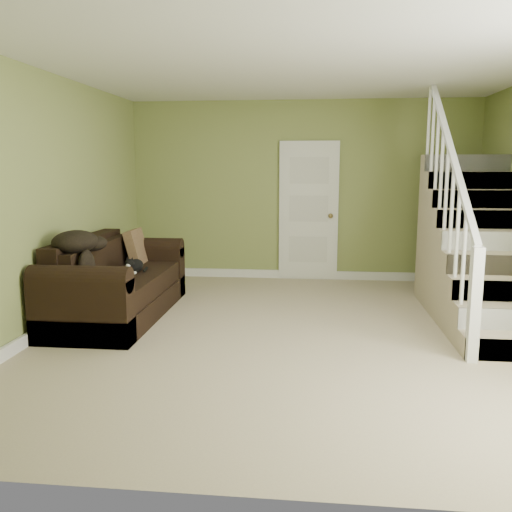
% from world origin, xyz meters
% --- Properties ---
extents(floor, '(5.00, 5.50, 0.01)m').
position_xyz_m(floor, '(0.00, 0.00, 0.00)').
color(floor, tan).
rests_on(floor, ground).
extents(ceiling, '(5.00, 5.50, 0.01)m').
position_xyz_m(ceiling, '(0.00, 0.00, 2.60)').
color(ceiling, white).
rests_on(ceiling, wall_back).
extents(wall_back, '(5.00, 0.04, 2.60)m').
position_xyz_m(wall_back, '(0.00, 2.75, 1.30)').
color(wall_back, olive).
rests_on(wall_back, floor).
extents(wall_front, '(5.00, 0.04, 2.60)m').
position_xyz_m(wall_front, '(0.00, -2.75, 1.30)').
color(wall_front, olive).
rests_on(wall_front, floor).
extents(wall_left, '(0.04, 5.50, 2.60)m').
position_xyz_m(wall_left, '(-2.50, 0.00, 1.30)').
color(wall_left, olive).
rests_on(wall_left, floor).
extents(baseboard_back, '(5.00, 0.04, 0.12)m').
position_xyz_m(baseboard_back, '(0.00, 2.72, 0.06)').
color(baseboard_back, white).
rests_on(baseboard_back, floor).
extents(baseboard_left, '(0.04, 5.50, 0.12)m').
position_xyz_m(baseboard_left, '(-2.47, 0.00, 0.06)').
color(baseboard_left, white).
rests_on(baseboard_left, floor).
extents(door, '(0.86, 0.12, 2.02)m').
position_xyz_m(door, '(0.10, 2.71, 1.01)').
color(door, white).
rests_on(door, floor).
extents(staircase, '(1.00, 2.51, 2.82)m').
position_xyz_m(staircase, '(1.99, 0.97, 0.64)').
color(staircase, tan).
rests_on(staircase, floor).
extents(sofa, '(0.96, 2.23, 0.88)m').
position_xyz_m(sofa, '(-2.02, 0.46, 0.34)').
color(sofa, black).
rests_on(sofa, floor).
extents(side_table, '(0.49, 0.49, 0.78)m').
position_xyz_m(side_table, '(-2.18, 1.38, 0.29)').
color(side_table, black).
rests_on(side_table, floor).
extents(cat, '(0.20, 0.42, 0.20)m').
position_xyz_m(cat, '(-1.81, 0.55, 0.56)').
color(cat, black).
rests_on(cat, sofa).
extents(banana, '(0.06, 0.18, 0.05)m').
position_xyz_m(banana, '(-1.91, 0.32, 0.50)').
color(banana, yellow).
rests_on(banana, sofa).
extents(throw_pillow, '(0.22, 0.45, 0.45)m').
position_xyz_m(throw_pillow, '(-2.00, 1.19, 0.67)').
color(throw_pillow, '#462D1C').
rests_on(throw_pillow, sofa).
extents(throw_blanket, '(0.49, 0.60, 0.23)m').
position_xyz_m(throw_blanket, '(-2.20, -0.08, 0.91)').
color(throw_blanket, black).
rests_on(throw_blanket, sofa).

